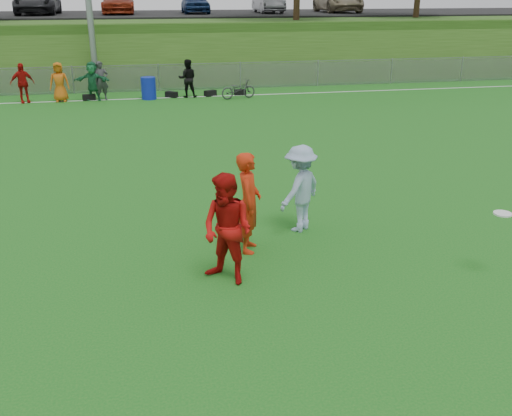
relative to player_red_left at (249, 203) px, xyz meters
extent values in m
plane|color=#145F19|center=(-1.00, -1.36, -0.96)|extent=(120.00, 120.00, 0.00)
cube|color=white|center=(-1.00, 16.64, -0.95)|extent=(60.00, 0.10, 0.01)
cube|color=gray|center=(-1.00, 18.64, -0.36)|extent=(58.00, 0.02, 1.20)
cube|color=gray|center=(-1.00, 18.64, 0.29)|extent=(58.00, 0.04, 0.04)
cube|color=#2A4E15|center=(-1.00, 29.64, 0.54)|extent=(120.00, 18.00, 3.00)
cube|color=black|center=(-1.00, 31.64, 2.09)|extent=(120.00, 12.00, 0.10)
imported|color=black|center=(-8.00, 30.64, 2.86)|extent=(2.39, 5.18, 1.44)
imported|color=maroon|center=(-3.00, 30.64, 2.86)|extent=(2.02, 4.96, 1.44)
imported|color=navy|center=(2.00, 30.64, 2.86)|extent=(1.70, 4.23, 1.44)
imported|color=slate|center=(7.00, 30.64, 2.86)|extent=(1.52, 4.37, 1.44)
imported|color=gray|center=(12.00, 30.64, 2.86)|extent=(2.39, 5.18, 1.44)
imported|color=#AE0E0C|center=(-6.89, 16.64, -0.11)|extent=(1.08, 0.74, 1.69)
imported|color=#C45D12|center=(-5.36, 16.64, -0.11)|extent=(0.84, 0.55, 1.69)
imported|color=#1B683B|center=(-3.95, 16.64, -0.11)|extent=(1.64, 0.84, 1.69)
imported|color=#323235|center=(-3.57, 16.64, -0.11)|extent=(0.71, 0.56, 1.69)
imported|color=black|center=(0.23, 16.64, -0.11)|extent=(0.89, 0.73, 1.69)
cube|color=black|center=(-4.18, 16.74, -0.83)|extent=(0.60, 0.39, 0.26)
cube|color=black|center=(-0.53, 16.74, -0.83)|extent=(0.60, 0.57, 0.26)
cube|color=black|center=(1.26, 16.74, -0.83)|extent=(0.62, 0.52, 0.26)
cube|color=black|center=(2.66, 16.74, -0.83)|extent=(0.55, 0.28, 0.26)
imported|color=red|center=(0.00, 0.00, 0.00)|extent=(0.61, 0.79, 1.92)
imported|color=#AF0E0C|center=(-0.57, -1.16, -0.01)|extent=(1.16, 1.16, 1.90)
imported|color=#93ADCC|center=(1.20, 0.76, -0.06)|extent=(1.31, 1.26, 1.79)
cylinder|color=silver|center=(4.00, -1.81, 0.18)|extent=(0.31, 0.31, 0.03)
cylinder|color=#0F22AC|center=(-1.54, 16.48, -0.47)|extent=(0.77, 0.77, 0.97)
imported|color=#2B2B2E|center=(2.43, 15.84, -0.53)|extent=(1.71, 0.95, 0.85)
camera|label=1|loc=(-1.76, -9.72, 3.70)|focal=40.00mm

